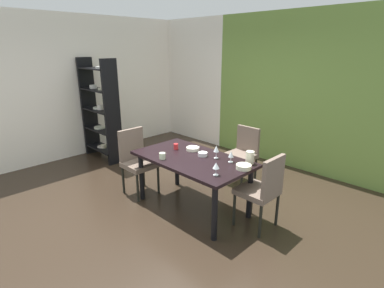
% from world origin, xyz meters
% --- Properties ---
extents(ground_plane, '(5.96, 5.33, 0.02)m').
position_xyz_m(ground_plane, '(0.00, 0.00, -0.01)').
color(ground_plane, '#2E2319').
extents(back_panel_interior, '(1.79, 0.10, 2.77)m').
position_xyz_m(back_panel_interior, '(-2.08, 2.62, 1.39)').
color(back_panel_interior, silver).
rests_on(back_panel_interior, ground_plane).
extents(garden_window_panel, '(4.16, 0.10, 2.77)m').
position_xyz_m(garden_window_panel, '(0.90, 2.62, 1.39)').
color(garden_window_panel, olive).
rests_on(garden_window_panel, ground_plane).
extents(left_interior_panel, '(0.10, 5.33, 2.77)m').
position_xyz_m(left_interior_panel, '(-2.93, 0.00, 1.39)').
color(left_interior_panel, white).
rests_on(left_interior_panel, ground_plane).
extents(dining_table, '(1.61, 0.90, 0.75)m').
position_xyz_m(dining_table, '(0.34, 0.18, 0.66)').
color(dining_table, black).
rests_on(dining_table, ground_plane).
extents(chair_right_far, '(0.44, 0.44, 0.96)m').
position_xyz_m(chair_right_far, '(1.28, 0.44, 0.55)').
color(chair_right_far, '#6F5C50').
rests_on(chair_right_far, ground_plane).
extents(chair_head_far, '(0.44, 0.45, 0.92)m').
position_xyz_m(chair_head_far, '(0.30, 1.38, 0.53)').
color(chair_head_far, '#6F5C50').
rests_on(chair_head_far, ground_plane).
extents(chair_left_near, '(0.44, 0.44, 0.99)m').
position_xyz_m(chair_left_near, '(-0.61, -0.07, 0.56)').
color(chair_left_near, '#6F5C50').
rests_on(chair_left_near, ground_plane).
extents(display_shelf, '(0.96, 0.31, 1.97)m').
position_xyz_m(display_shelf, '(-2.35, 0.31, 0.99)').
color(display_shelf, black).
rests_on(display_shelf, ground_plane).
extents(wine_glass_right, '(0.08, 0.08, 0.16)m').
position_xyz_m(wine_glass_right, '(0.94, -0.04, 0.87)').
color(wine_glass_right, silver).
rests_on(wine_glass_right, dining_table).
extents(wine_glass_near_shelf, '(0.07, 0.07, 0.15)m').
position_xyz_m(wine_glass_near_shelf, '(0.80, 0.41, 0.85)').
color(wine_glass_near_shelf, silver).
rests_on(wine_glass_near_shelf, dining_table).
extents(wine_glass_west, '(0.07, 0.07, 0.18)m').
position_xyz_m(wine_glass_west, '(0.57, 0.39, 0.88)').
color(wine_glass_west, silver).
rests_on(wine_glass_west, dining_table).
extents(serving_bowl_left, '(0.13, 0.13, 0.05)m').
position_xyz_m(serving_bowl_left, '(0.39, 0.32, 0.78)').
color(serving_bowl_left, silver).
rests_on(serving_bowl_left, dining_table).
extents(serving_bowl_east, '(0.19, 0.19, 0.05)m').
position_xyz_m(serving_bowl_east, '(0.13, 0.39, 0.77)').
color(serving_bowl_east, white).
rests_on(serving_bowl_east, dining_table).
extents(serving_bowl_center, '(0.19, 0.19, 0.05)m').
position_xyz_m(serving_bowl_center, '(1.05, 0.34, 0.78)').
color(serving_bowl_center, '#EAEDC9').
rests_on(serving_bowl_center, dining_table).
extents(cup_north, '(0.08, 0.08, 0.08)m').
position_xyz_m(cup_north, '(0.09, -0.14, 0.79)').
color(cup_north, beige).
rests_on(cup_north, dining_table).
extents(cup_south, '(0.07, 0.07, 0.08)m').
position_xyz_m(cup_south, '(-0.07, 0.25, 0.79)').
color(cup_south, red).
rests_on(cup_south, dining_table).
extents(pitcher_rear, '(0.12, 0.11, 0.16)m').
position_xyz_m(pitcher_rear, '(1.00, 0.54, 0.83)').
color(pitcher_rear, beige).
rests_on(pitcher_rear, dining_table).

